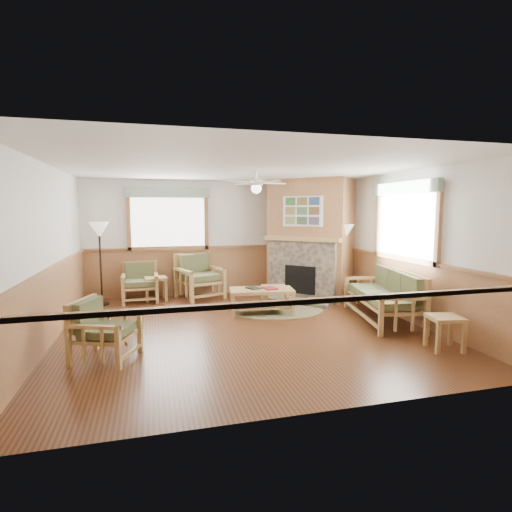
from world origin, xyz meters
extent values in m
cube|color=#512B16|center=(0.00, 0.00, -0.01)|extent=(6.00, 6.00, 0.01)
cube|color=white|center=(0.00, 0.00, 2.70)|extent=(6.00, 6.00, 0.01)
cube|color=silver|center=(0.00, 3.00, 1.35)|extent=(6.00, 0.02, 2.70)
cube|color=silver|center=(0.00, -3.00, 1.35)|extent=(6.00, 0.02, 2.70)
cube|color=silver|center=(-3.00, 0.00, 1.35)|extent=(0.02, 6.00, 2.70)
cube|color=silver|center=(3.00, 0.00, 1.35)|extent=(0.02, 6.00, 2.70)
cylinder|color=brown|center=(0.93, 0.90, 0.01)|extent=(2.38, 2.38, 0.01)
cube|color=maroon|center=(0.70, 0.79, 0.52)|extent=(0.27, 0.33, 0.03)
cube|color=black|center=(0.40, 0.91, 0.51)|extent=(0.30, 0.33, 0.02)
camera|label=1|loc=(-1.49, -6.48, 2.00)|focal=28.00mm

